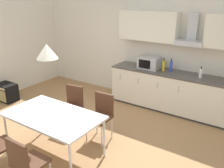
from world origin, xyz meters
The scene contains 15 objects.
ground_plane centered at (0.00, 0.00, -0.01)m, with size 9.24×7.53×0.02m, color #9E754C.
wall_back centered at (0.00, 2.56, 1.33)m, with size 7.39×0.10×2.66m, color silver.
kitchen_counter centered at (1.17, 2.19, 0.45)m, with size 3.41×0.67×0.90m.
backsplash_tile centered at (1.17, 2.50, 1.20)m, with size 3.39×0.02×0.60m, color silver.
upper_wall_cabinets centered at (1.17, 2.34, 1.86)m, with size 3.39×0.40×0.66m.
microwave centered at (0.31, 2.19, 1.04)m, with size 0.48×0.35×0.28m.
bottle_white centered at (1.51, 2.16, 1.01)m, with size 0.07×0.07×0.25m.
bottle_blue centered at (0.82, 2.24, 1.03)m, with size 0.06×0.06×0.30m.
bottle_yellow centered at (0.67, 2.19, 1.03)m, with size 0.06×0.06×0.29m.
dining_table centered at (-0.06, -0.53, 0.69)m, with size 1.58×0.92×0.74m.
chair_far_left centered at (-0.42, 0.31, 0.53)m, with size 0.44×0.44×0.87m.
chair_far_right centered at (0.29, 0.31, 0.53)m, with size 0.42×0.42×0.87m.
chair_near_right centered at (0.30, -1.37, 0.53)m, with size 0.41×0.41×0.87m.
guitar_amp centered at (-2.73, 0.38, 0.22)m, with size 0.52×0.37×0.44m.
pendant_lamp centered at (-0.06, -0.53, 1.77)m, with size 0.32×0.32×0.22m, color silver.
Camera 1 is at (2.74, -2.98, 2.58)m, focal length 40.00 mm.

